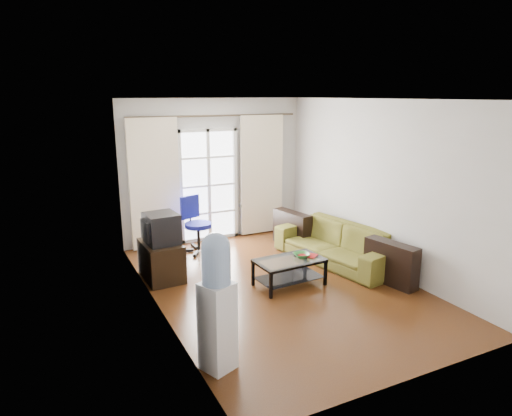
{
  "coord_description": "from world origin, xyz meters",
  "views": [
    {
      "loc": [
        -3.1,
        -5.51,
        2.76
      ],
      "look_at": [
        -0.22,
        0.35,
        1.13
      ],
      "focal_mm": 32.0,
      "sensor_mm": 36.0,
      "label": 1
    }
  ],
  "objects_px": {
    "water_cooler": "(217,300)",
    "crt_tv": "(160,229)",
    "task_chair": "(197,235)",
    "sofa": "(336,244)",
    "coffee_table": "(289,269)",
    "tv_stand": "(161,261)"
  },
  "relations": [
    {
      "from": "task_chair",
      "to": "water_cooler",
      "type": "xyz_separation_m",
      "value": [
        -1.01,
        -3.56,
        0.47
      ]
    },
    {
      "from": "coffee_table",
      "to": "crt_tv",
      "type": "xyz_separation_m",
      "value": [
        -1.63,
        1.06,
        0.55
      ]
    },
    {
      "from": "sofa",
      "to": "tv_stand",
      "type": "relative_size",
      "value": 2.95
    },
    {
      "from": "sofa",
      "to": "water_cooler",
      "type": "relative_size",
      "value": 1.6
    },
    {
      "from": "coffee_table",
      "to": "crt_tv",
      "type": "height_order",
      "value": "crt_tv"
    },
    {
      "from": "tv_stand",
      "to": "task_chair",
      "type": "distance_m",
      "value": 1.33
    },
    {
      "from": "sofa",
      "to": "coffee_table",
      "type": "height_order",
      "value": "sofa"
    },
    {
      "from": "crt_tv",
      "to": "task_chair",
      "type": "distance_m",
      "value": 1.45
    },
    {
      "from": "sofa",
      "to": "coffee_table",
      "type": "distance_m",
      "value": 1.3
    },
    {
      "from": "coffee_table",
      "to": "task_chair",
      "type": "xyz_separation_m",
      "value": [
        -0.72,
        2.06,
        0.03
      ]
    },
    {
      "from": "crt_tv",
      "to": "task_chair",
      "type": "relative_size",
      "value": 0.54
    },
    {
      "from": "tv_stand",
      "to": "crt_tv",
      "type": "height_order",
      "value": "crt_tv"
    },
    {
      "from": "water_cooler",
      "to": "crt_tv",
      "type": "bearing_deg",
      "value": 65.67
    },
    {
      "from": "task_chair",
      "to": "crt_tv",
      "type": "bearing_deg",
      "value": -153.13
    },
    {
      "from": "coffee_table",
      "to": "water_cooler",
      "type": "distance_m",
      "value": 2.34
    },
    {
      "from": "task_chair",
      "to": "water_cooler",
      "type": "bearing_deg",
      "value": -126.64
    },
    {
      "from": "water_cooler",
      "to": "tv_stand",
      "type": "bearing_deg",
      "value": 65.72
    },
    {
      "from": "sofa",
      "to": "water_cooler",
      "type": "height_order",
      "value": "water_cooler"
    },
    {
      "from": "coffee_table",
      "to": "water_cooler",
      "type": "xyz_separation_m",
      "value": [
        -1.72,
        -1.5,
        0.51
      ]
    },
    {
      "from": "tv_stand",
      "to": "task_chair",
      "type": "relative_size",
      "value": 0.79
    },
    {
      "from": "coffee_table",
      "to": "task_chair",
      "type": "bearing_deg",
      "value": 109.19
    },
    {
      "from": "crt_tv",
      "to": "sofa",
      "type": "bearing_deg",
      "value": -15.34
    }
  ]
}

